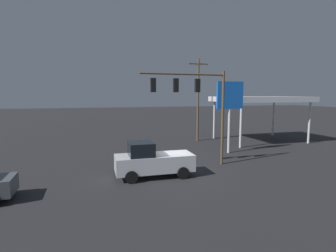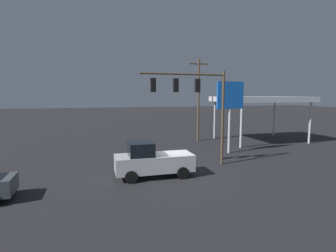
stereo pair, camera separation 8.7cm
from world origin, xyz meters
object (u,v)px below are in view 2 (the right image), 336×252
at_px(traffic_signal_assembly, 194,96).
at_px(price_sign, 230,99).
at_px(pickup_parked, 152,161).
at_px(utility_pole, 198,98).

relative_size(traffic_signal_assembly, price_sign, 1.09).
distance_m(traffic_signal_assembly, price_sign, 6.08).
height_order(traffic_signal_assembly, price_sign, traffic_signal_assembly).
bearing_deg(pickup_parked, traffic_signal_assembly, -155.23).
bearing_deg(price_sign, pickup_parked, 30.70).
relative_size(price_sign, pickup_parked, 1.28).
xyz_separation_m(utility_pole, pickup_parked, (8.35, 12.09, -4.00)).
xyz_separation_m(traffic_signal_assembly, utility_pole, (-4.71, -10.47, -0.29)).
distance_m(utility_pole, price_sign, 6.98).
bearing_deg(traffic_signal_assembly, utility_pole, -114.21).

